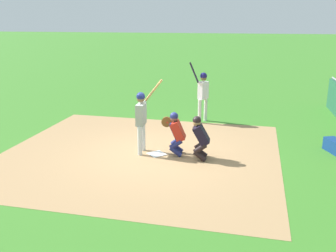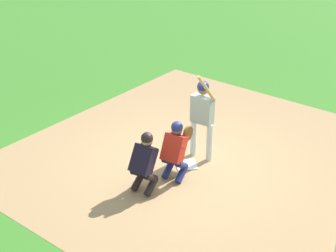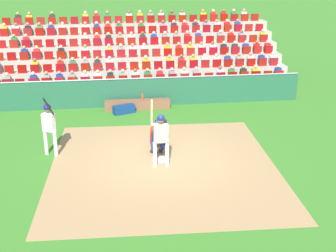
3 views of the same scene
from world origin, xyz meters
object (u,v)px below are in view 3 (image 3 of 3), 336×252
Objects in this scene: equipment_duffel_bag at (124,109)px; batter_at_plate at (161,134)px; dugout_bench at (137,105)px; on_deck_batter at (49,123)px; home_plate_umpire at (161,128)px; water_bottle_on_bench at (142,97)px; catcher_crouching at (157,135)px; home_plate_marker at (162,160)px.

batter_at_plate is at bearing 78.86° from equipment_duffel_bag.
equipment_duffel_bag is at bearing 38.77° from dugout_bench.
equipment_duffel_bag is 0.43× the size of on_deck_batter.
home_plate_umpire is 0.43× the size of dugout_bench.
on_deck_batter is at bearing 54.80° from dugout_bench.
on_deck_batter is (3.60, 4.80, 0.60)m from water_bottle_on_bench.
dugout_bench is at bearing -82.75° from home_plate_umpire.
batter_at_plate reaches higher than catcher_crouching.
home_plate_marker is 0.20× the size of on_deck_batter.
home_plate_umpire reaches higher than dugout_bench.
equipment_duffel_bag is (0.88, 0.56, -0.39)m from water_bottle_on_bench.
home_plate_marker is at bearing -100.07° from batter_at_plate.
catcher_crouching is (0.10, -0.54, 0.70)m from home_plate_marker.
on_deck_batter reaches higher than catcher_crouching.
catcher_crouching is at bearing -88.88° from batter_at_plate.
catcher_crouching is 0.43× the size of dugout_bench.
catcher_crouching is 5.20m from water_bottle_on_bench.
batter_at_plate is at bearing 93.25° from dugout_bench.
dugout_bench is 1.32× the size of on_deck_batter.
batter_at_plate reaches higher than home_plate_marker.
dugout_bench is 0.82m from equipment_duffel_bag.
dugout_bench reaches higher than home_plate_marker.
home_plate_marker is 0.34× the size of catcher_crouching.
water_bottle_on_bench is 0.12× the size of on_deck_batter.
home_plate_umpire is 4.13m from equipment_duffel_bag.
dugout_bench is at bearing -162.29° from equipment_duffel_bag.
home_plate_marker is 5.29m from equipment_duffel_bag.
dugout_bench is 10.73× the size of water_bottle_on_bench.
equipment_duffel_bag is (1.07, -5.18, 0.17)m from home_plate_marker.
equipment_duffel_bag reaches higher than home_plate_marker.
batter_at_plate is at bearing 91.12° from catcher_crouching.
home_plate_umpire is at bearing -97.09° from batter_at_plate.
catcher_crouching reaches higher than home_plate_umpire.
water_bottle_on_bench is (0.11, -6.20, -0.56)m from batter_at_plate.
home_plate_umpire is 4.49m from water_bottle_on_bench.
home_plate_umpire is at bearing -95.99° from home_plate_marker.
on_deck_batter is at bearing -20.69° from batter_at_plate.
dugout_bench is (0.33, -5.15, -0.50)m from catcher_crouching.
dugout_bench is (0.43, -5.69, 0.20)m from home_plate_marker.
home_plate_umpire is 3.96m from on_deck_batter.
on_deck_batter is at bearing 36.31° from equipment_duffel_bag.
on_deck_batter is at bearing 53.15° from water_bottle_on_bench.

